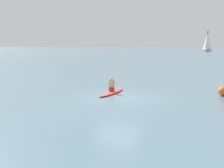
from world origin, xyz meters
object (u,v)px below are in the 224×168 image
object	(u,v)px
surfboard	(112,92)
person_paddler	(112,85)
sailboat_far_right	(207,42)
buoy_marker	(223,91)

from	to	relation	value
surfboard	person_paddler	xyz separation A→B (m)	(0.00, 0.00, 0.48)
sailboat_far_right	buoy_marker	distance (m)	94.95
surfboard	sailboat_far_right	bearing A→B (deg)	3.08
surfboard	sailboat_far_right	distance (m)	96.68
surfboard	buoy_marker	bearing A→B (deg)	-70.13
surfboard	person_paddler	distance (m)	0.48
surfboard	sailboat_far_right	xyz separation A→B (m)	(-3.27, -96.55, 3.84)
sailboat_far_right	buoy_marker	world-z (taller)	sailboat_far_right
buoy_marker	sailboat_far_right	bearing A→B (deg)	-88.05
buoy_marker	person_paddler	bearing A→B (deg)	14.86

